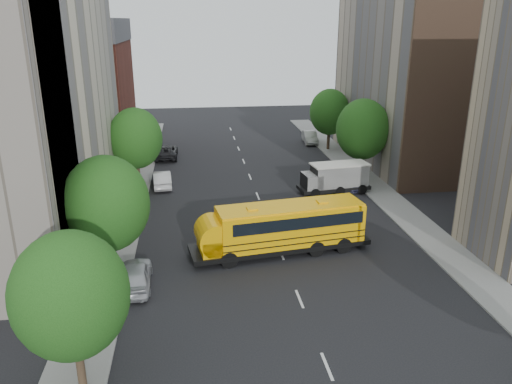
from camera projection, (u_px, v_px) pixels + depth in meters
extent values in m
plane|color=black|center=(276.00, 241.00, 36.38)|extent=(120.00, 120.00, 0.00)
cube|color=slate|center=(123.00, 223.00, 39.62)|extent=(3.00, 80.00, 0.12)
cube|color=slate|center=(399.00, 209.00, 42.48)|extent=(3.00, 80.00, 0.12)
cube|color=silver|center=(258.00, 196.00, 45.75)|extent=(0.15, 64.00, 0.01)
cube|color=beige|center=(22.00, 96.00, 36.50)|extent=(10.00, 26.00, 20.00)
cube|color=maroon|center=(85.00, 99.00, 58.26)|extent=(10.00, 15.00, 13.00)
cube|color=tan|center=(409.00, 81.00, 54.41)|extent=(10.00, 22.00, 18.00)
cube|color=brown|center=(461.00, 95.00, 44.11)|extent=(10.10, 0.30, 18.00)
cylinder|color=yellow|center=(467.00, 1.00, 60.37)|extent=(1.00, 1.00, 35.00)
cylinder|color=#38281C|center=(80.00, 362.00, 21.46)|extent=(0.36, 0.36, 2.70)
ellipsoid|color=#194512|center=(71.00, 295.00, 20.38)|extent=(4.80, 4.80, 5.52)
cylinder|color=#38281C|center=(112.00, 257.00, 30.80)|extent=(0.36, 0.36, 2.88)
ellipsoid|color=#194512|center=(107.00, 204.00, 29.65)|extent=(5.12, 5.12, 5.89)
cylinder|color=#38281C|center=(138.00, 173.00, 47.67)|extent=(0.36, 0.36, 2.81)
ellipsoid|color=#194512|center=(136.00, 138.00, 46.55)|extent=(4.99, 4.99, 5.74)
cylinder|color=#38281C|center=(360.00, 164.00, 50.38)|extent=(0.36, 0.36, 2.95)
ellipsoid|color=#194512|center=(363.00, 129.00, 49.20)|extent=(5.25, 5.25, 6.04)
cylinder|color=#38281C|center=(328.00, 139.00, 61.66)|extent=(0.36, 0.36, 2.74)
ellipsoid|color=#194512|center=(330.00, 112.00, 60.57)|extent=(4.86, 4.86, 5.59)
cube|color=black|center=(280.00, 244.00, 34.50)|extent=(12.72, 4.58, 0.33)
cube|color=#FCB105|center=(291.00, 224.00, 34.23)|extent=(10.30, 4.18, 2.56)
cube|color=#FCB105|center=(207.00, 244.00, 32.97)|extent=(2.34, 2.82, 1.11)
cube|color=black|center=(224.00, 224.00, 32.83)|extent=(0.91, 2.61, 1.33)
cube|color=#FCB105|center=(291.00, 206.00, 33.80)|extent=(10.26, 3.96, 0.16)
cube|color=black|center=(294.00, 216.00, 34.10)|extent=(9.42, 4.12, 0.83)
cube|color=black|center=(291.00, 236.00, 34.52)|extent=(10.30, 4.24, 0.07)
cube|color=black|center=(291.00, 230.00, 34.37)|extent=(10.30, 4.24, 0.07)
cube|color=#FCB105|center=(358.00, 216.00, 35.52)|extent=(0.56, 2.77, 2.56)
cube|color=#FCB105|center=(249.00, 209.00, 33.00)|extent=(0.76, 0.76, 0.11)
cube|color=#FCB105|center=(326.00, 201.00, 34.42)|extent=(0.76, 0.76, 0.11)
cylinder|color=#FCB105|center=(207.00, 236.00, 32.79)|extent=(2.67, 2.86, 2.33)
cylinder|color=red|center=(235.00, 245.00, 31.88)|extent=(0.56, 0.12, 0.56)
cylinder|color=black|center=(223.00, 262.00, 32.14)|extent=(1.15, 0.49, 1.11)
cylinder|color=black|center=(215.00, 244.00, 34.67)|extent=(1.15, 0.49, 1.11)
cylinder|color=black|center=(321.00, 249.00, 33.88)|extent=(1.15, 0.49, 1.11)
cylinder|color=black|center=(306.00, 233.00, 36.41)|extent=(1.15, 0.49, 1.11)
cylinder|color=black|center=(350.00, 245.00, 34.45)|extent=(1.15, 0.49, 1.11)
cylinder|color=black|center=(334.00, 230.00, 36.98)|extent=(1.15, 0.49, 1.11)
cube|color=black|center=(334.00, 187.00, 46.46)|extent=(6.79, 2.95, 0.33)
cube|color=white|center=(340.00, 175.00, 46.21)|extent=(5.25, 2.66, 1.97)
cube|color=white|center=(310.00, 181.00, 45.62)|extent=(1.77, 2.25, 1.31)
cube|color=silver|center=(340.00, 164.00, 45.87)|extent=(5.48, 2.80, 0.13)
cylinder|color=black|center=(313.00, 194.00, 44.92)|extent=(0.95, 0.38, 0.92)
cylinder|color=black|center=(305.00, 187.00, 46.92)|extent=(0.95, 0.38, 0.92)
cylinder|color=black|center=(340.00, 192.00, 45.53)|extent=(0.95, 0.38, 0.92)
cylinder|color=black|center=(331.00, 184.00, 47.54)|extent=(0.95, 0.38, 0.92)
cylinder|color=black|center=(365.00, 190.00, 46.10)|extent=(0.95, 0.38, 0.92)
cylinder|color=black|center=(354.00, 182.00, 48.10)|extent=(0.95, 0.38, 0.92)
imported|color=#ADAFB4|center=(135.00, 275.00, 29.96)|extent=(2.01, 4.72, 1.59)
imported|color=silver|center=(162.00, 179.00, 48.12)|extent=(2.04, 4.83, 1.55)
imported|color=black|center=(166.00, 151.00, 58.18)|extent=(2.58, 5.54, 1.54)
imported|color=#323457|center=(347.00, 180.00, 47.77)|extent=(2.01, 4.49, 1.50)
imported|color=#9FA09B|center=(310.00, 137.00, 65.29)|extent=(2.01, 4.79, 1.54)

